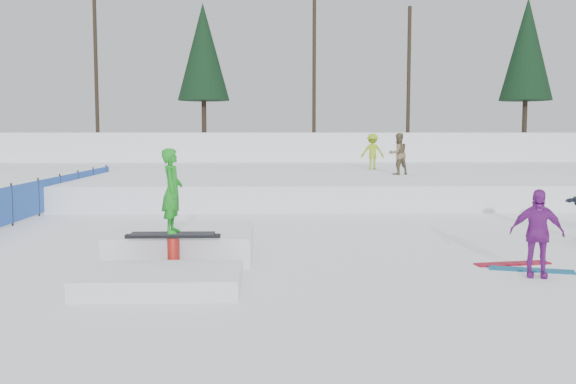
{
  "coord_description": "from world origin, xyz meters",
  "views": [
    {
      "loc": [
        0.12,
        -11.78,
        2.37
      ],
      "look_at": [
        0.5,
        2.0,
        1.1
      ],
      "focal_mm": 40.0,
      "sensor_mm": 36.0,
      "label": 1
    }
  ],
  "objects_px": {
    "safety_fence": "(39,197)",
    "walker_olive": "(398,154)",
    "walker_ygreen": "(372,152)",
    "spectator_purple": "(537,233)",
    "jib_rail_feature": "(178,249)"
  },
  "relations": [
    {
      "from": "walker_olive",
      "to": "walker_ygreen",
      "type": "height_order",
      "value": "walker_olive"
    },
    {
      "from": "jib_rail_feature",
      "to": "walker_ygreen",
      "type": "bearing_deg",
      "value": 69.57
    },
    {
      "from": "walker_ygreen",
      "to": "jib_rail_feature",
      "type": "distance_m",
      "value": 17.48
    },
    {
      "from": "walker_ygreen",
      "to": "spectator_purple",
      "type": "distance_m",
      "value": 17.41
    },
    {
      "from": "safety_fence",
      "to": "walker_ygreen",
      "type": "bearing_deg",
      "value": 40.12
    },
    {
      "from": "walker_ygreen",
      "to": "jib_rail_feature",
      "type": "height_order",
      "value": "walker_ygreen"
    },
    {
      "from": "walker_ygreen",
      "to": "spectator_purple",
      "type": "height_order",
      "value": "walker_ygreen"
    },
    {
      "from": "safety_fence",
      "to": "walker_olive",
      "type": "relative_size",
      "value": 10.16
    },
    {
      "from": "walker_olive",
      "to": "jib_rail_feature",
      "type": "distance_m",
      "value": 14.44
    },
    {
      "from": "safety_fence",
      "to": "walker_olive",
      "type": "distance_m",
      "value": 12.9
    },
    {
      "from": "walker_ygreen",
      "to": "jib_rail_feature",
      "type": "bearing_deg",
      "value": 73.63
    },
    {
      "from": "spectator_purple",
      "to": "jib_rail_feature",
      "type": "bearing_deg",
      "value": -174.94
    },
    {
      "from": "walker_ygreen",
      "to": "jib_rail_feature",
      "type": "relative_size",
      "value": 0.35
    },
    {
      "from": "walker_olive",
      "to": "walker_ygreen",
      "type": "xyz_separation_m",
      "value": [
        -0.42,
        3.51,
        -0.01
      ]
    },
    {
      "from": "safety_fence",
      "to": "spectator_purple",
      "type": "height_order",
      "value": "spectator_purple"
    }
  ]
}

